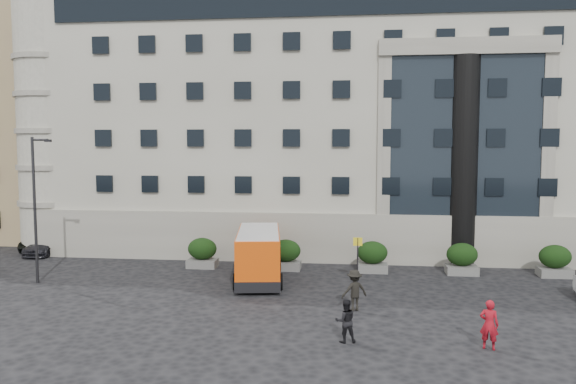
% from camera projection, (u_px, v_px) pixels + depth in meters
% --- Properties ---
extents(ground, '(120.00, 120.00, 0.00)m').
position_uv_depth(ground, '(241.00, 306.00, 26.53)').
color(ground, black).
rests_on(ground, ground).
extents(civic_building, '(44.00, 24.00, 18.00)m').
position_uv_depth(civic_building, '(363.00, 127.00, 46.83)').
color(civic_building, '#9C9989').
rests_on(civic_building, ground).
extents(entrance_column, '(1.80, 1.80, 13.00)m').
position_uv_depth(entrance_column, '(463.00, 162.00, 34.78)').
color(entrance_column, black).
rests_on(entrance_column, ground).
extents(apartment_near, '(14.00, 14.00, 20.00)m').
position_uv_depth(apartment_near, '(12.00, 116.00, 48.20)').
color(apartment_near, '#988358').
rests_on(apartment_near, ground).
extents(apartment_far, '(13.00, 13.00, 22.00)m').
position_uv_depth(apartment_far, '(80.00, 115.00, 66.27)').
color(apartment_far, '#796046').
rests_on(apartment_far, ground).
extents(hedge_a, '(1.80, 1.26, 1.84)m').
position_uv_depth(hedge_a, '(202.00, 253.00, 34.62)').
color(hedge_a, '#5A5957').
rests_on(hedge_a, ground).
extents(hedge_b, '(1.80, 1.26, 1.84)m').
position_uv_depth(hedge_b, '(286.00, 254.00, 34.03)').
color(hedge_b, '#5A5957').
rests_on(hedge_b, ground).
extents(hedge_c, '(1.80, 1.26, 1.84)m').
position_uv_depth(hedge_c, '(372.00, 256.00, 33.43)').
color(hedge_c, '#5A5957').
rests_on(hedge_c, ground).
extents(hedge_d, '(1.80, 1.26, 1.84)m').
position_uv_depth(hedge_d, '(462.00, 259.00, 32.84)').
color(hedge_d, '#5A5957').
rests_on(hedge_d, ground).
extents(hedge_e, '(1.80, 1.26, 1.84)m').
position_uv_depth(hedge_e, '(555.00, 261.00, 32.24)').
color(hedge_e, '#5A5957').
rests_on(hedge_e, ground).
extents(street_lamp, '(1.16, 0.18, 8.00)m').
position_uv_depth(street_lamp, '(36.00, 204.00, 30.48)').
color(street_lamp, '#262628').
rests_on(street_lamp, ground).
extents(bus_stop_sign, '(0.50, 0.08, 2.52)m').
position_uv_depth(bus_stop_sign, '(358.00, 252.00, 30.69)').
color(bus_stop_sign, '#262628').
rests_on(bus_stop_sign, ground).
extents(minibus, '(3.31, 6.99, 2.81)m').
position_uv_depth(minibus, '(259.00, 253.00, 31.33)').
color(minibus, '#DD4A0A').
rests_on(minibus, ground).
extents(red_truck, '(2.65, 5.43, 2.89)m').
position_uv_depth(red_truck, '(70.00, 220.00, 45.26)').
color(red_truck, maroon).
rests_on(red_truck, ground).
extents(parked_car_c, '(2.05, 4.37, 1.24)m').
position_uv_depth(parked_car_c, '(46.00, 245.00, 38.96)').
color(parked_car_c, black).
rests_on(parked_car_c, ground).
extents(parked_car_d, '(2.75, 4.81, 1.26)m').
position_uv_depth(parked_car_d, '(42.00, 241.00, 40.39)').
color(parked_car_d, black).
rests_on(parked_car_d, ground).
extents(pedestrian_a, '(0.79, 0.65, 1.88)m').
position_uv_depth(pedestrian_a, '(489.00, 324.00, 20.87)').
color(pedestrian_a, '#A9101E').
rests_on(pedestrian_a, ground).
extents(pedestrian_b, '(0.95, 0.81, 1.69)m').
position_uv_depth(pedestrian_b, '(345.00, 321.00, 21.60)').
color(pedestrian_b, black).
rests_on(pedestrian_b, ground).
extents(pedestrian_c, '(1.41, 1.14, 1.90)m').
position_uv_depth(pedestrian_c, '(354.00, 290.00, 25.67)').
color(pedestrian_c, black).
rests_on(pedestrian_c, ground).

